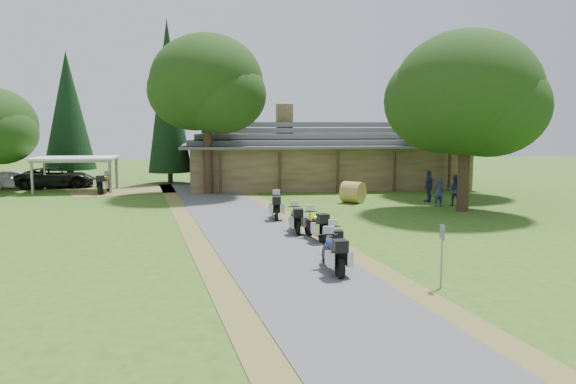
{
  "coord_description": "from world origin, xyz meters",
  "views": [
    {
      "loc": [
        -2.37,
        -17.95,
        4.6
      ],
      "look_at": [
        0.91,
        6.99,
        1.6
      ],
      "focal_mm": 35.0,
      "sensor_mm": 36.0,
      "label": 1
    }
  ],
  "objects": [
    {
      "name": "ground",
      "position": [
        0.0,
        0.0,
        0.0
      ],
      "size": [
        120.0,
        120.0,
        0.0
      ],
      "primitive_type": "plane",
      "color": "#2F5417",
      "rests_on": "ground"
    },
    {
      "name": "driveway",
      "position": [
        -0.5,
        4.0,
        0.0
      ],
      "size": [
        51.95,
        51.95,
        0.0
      ],
      "primitive_type": "plane",
      "rotation": [
        0.0,
        0.0,
        0.14
      ],
      "color": "#444447",
      "rests_on": "ground"
    },
    {
      "name": "lodge",
      "position": [
        6.0,
        24.0,
        2.45
      ],
      "size": [
        21.4,
        9.4,
        4.9
      ],
      "primitive_type": null,
      "color": "brown",
      "rests_on": "ground"
    },
    {
      "name": "carport",
      "position": [
        -11.95,
        22.63,
        1.2
      ],
      "size": [
        5.65,
        3.85,
        2.4
      ],
      "primitive_type": null,
      "rotation": [
        0.0,
        0.0,
        0.03
      ],
      "color": "white",
      "rests_on": "ground"
    },
    {
      "name": "car_white_sedan",
      "position": [
        -16.71,
        25.04,
        0.88
      ],
      "size": [
        2.84,
        5.48,
        1.75
      ],
      "primitive_type": "imported",
      "rotation": [
        0.0,
        0.0,
        1.69
      ],
      "color": "white",
      "rests_on": "ground"
    },
    {
      "name": "car_dark_suv",
      "position": [
        -13.99,
        25.19,
        1.16
      ],
      "size": [
        3.37,
        6.34,
        2.32
      ],
      "primitive_type": "imported",
      "rotation": [
        0.0,
        0.0,
        1.71
      ],
      "color": "black",
      "rests_on": "ground"
    },
    {
      "name": "motorcycle_row_a",
      "position": [
        1.28,
        -1.06,
        0.68
      ],
      "size": [
        0.76,
        2.01,
        1.35
      ],
      "primitive_type": null,
      "rotation": [
        0.0,
        0.0,
        1.63
      ],
      "color": "navy",
      "rests_on": "ground"
    },
    {
      "name": "motorcycle_row_b",
      "position": [
        1.78,
        0.99,
        0.61
      ],
      "size": [
        0.74,
        1.83,
        1.22
      ],
      "primitive_type": null,
      "rotation": [
        0.0,
        0.0,
        1.48
      ],
      "color": "#AEB1B7",
      "rests_on": "ground"
    },
    {
      "name": "motorcycle_row_c",
      "position": [
        1.64,
        3.97,
        0.66
      ],
      "size": [
        1.0,
        2.03,
        1.33
      ],
      "primitive_type": null,
      "rotation": [
        0.0,
        0.0,
        1.77
      ],
      "color": "yellow",
      "rests_on": "ground"
    },
    {
      "name": "motorcycle_row_d",
      "position": [
        1.09,
        5.66,
        0.64
      ],
      "size": [
        0.66,
        1.9,
        1.29
      ],
      "primitive_type": null,
      "rotation": [
        0.0,
        0.0,
        1.54
      ],
      "color": "#BF6110",
      "rests_on": "ground"
    },
    {
      "name": "motorcycle_row_e",
      "position": [
        0.65,
        9.35,
        0.67
      ],
      "size": [
        0.84,
        2.02,
        1.35
      ],
      "primitive_type": null,
      "rotation": [
        0.0,
        0.0,
        1.47
      ],
      "color": "black",
      "rests_on": "ground"
    },
    {
      "name": "motorcycle_carport_a",
      "position": [
        -9.79,
        21.23,
        0.72
      ],
      "size": [
        1.0,
        2.19,
        1.44
      ],
      "primitive_type": null,
      "rotation": [
        0.0,
        0.0,
        1.42
      ],
      "color": "gold",
      "rests_on": "ground"
    },
    {
      "name": "person_a",
      "position": [
        10.21,
        12.24,
        0.98
      ],
      "size": [
        0.6,
        0.47,
        1.96
      ],
      "primitive_type": "imported",
      "rotation": [
        0.0,
        0.0,
        3.26
      ],
      "color": "#2F3857",
      "rests_on": "ground"
    },
    {
      "name": "person_b",
      "position": [
        11.32,
        12.49,
        1.04
      ],
      "size": [
        0.72,
        0.7,
        2.07
      ],
      "primitive_type": "imported",
      "rotation": [
        0.0,
        0.0,
        2.46
      ],
      "color": "#2F3857",
      "rests_on": "ground"
    },
    {
      "name": "person_c",
      "position": [
        10.38,
        14.1,
        1.12
      ],
      "size": [
        0.76,
        0.78,
        2.23
      ],
      "primitive_type": "imported",
      "rotation": [
        0.0,
        0.0,
        3.98
      ],
      "color": "#2F3857",
      "rests_on": "ground"
    },
    {
      "name": "hay_bale",
      "position": [
        5.78,
        14.35,
        0.64
      ],
      "size": [
        1.72,
        1.73,
        1.28
      ],
      "primitive_type": "cylinder",
      "rotation": [
        1.57,
        0.0,
        0.86
      ],
      "color": "olive",
      "rests_on": "ground"
    },
    {
      "name": "sign_post",
      "position": [
        3.95,
        -3.17,
        0.92
      ],
      "size": [
        0.33,
        0.06,
        1.84
      ],
      "primitive_type": null,
      "color": "gray",
      "rests_on": "ground"
    },
    {
      "name": "oak_lodge_left",
      "position": [
        -2.79,
        19.79,
        5.97
      ],
      "size": [
        7.45,
        7.45,
        11.94
      ],
      "primitive_type": null,
      "color": "black",
      "rests_on": "ground"
    },
    {
      "name": "oak_lodge_right",
      "position": [
        14.21,
        17.83,
        5.55
      ],
      "size": [
        7.29,
        7.29,
        11.1
      ],
      "primitive_type": null,
      "color": "black",
      "rests_on": "ground"
    },
    {
      "name": "oak_driveway",
      "position": [
        10.84,
        10.42,
        5.07
      ],
      "size": [
        7.76,
        7.76,
        10.14
      ],
      "primitive_type": null,
      "color": "black",
      "rests_on": "ground"
    },
    {
      "name": "cedar_near",
      "position": [
        -5.87,
        27.46,
        6.42
      ],
      "size": [
        3.4,
        3.4,
        12.83
      ],
      "primitive_type": "cone",
      "color": "black",
      "rests_on": "ground"
    },
    {
      "name": "cedar_far",
      "position": [
        -13.89,
        29.12,
        5.22
      ],
      "size": [
        4.05,
        4.05,
        10.44
      ],
      "primitive_type": "cone",
      "color": "black",
      "rests_on": "ground"
    }
  ]
}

